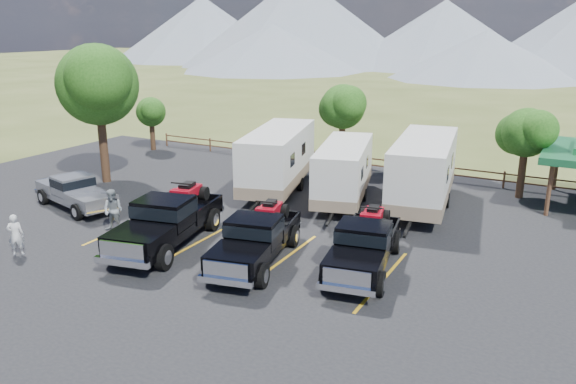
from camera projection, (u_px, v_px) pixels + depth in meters
The scene contains 18 objects.
ground at pixel (178, 290), 19.33m from camera, with size 320.00×320.00×0.00m, color #424C20.
asphalt_lot at pixel (227, 259), 21.85m from camera, with size 44.00×34.00×0.04m, color black.
stall_lines at pixel (241, 249), 22.69m from camera, with size 12.12×5.50×0.01m.
tree_big_nw at pixel (97, 85), 31.05m from camera, with size 5.54×5.18×7.84m.
tree_ne_a at pixel (526, 133), 28.61m from camera, with size 3.11×2.92×4.76m.
tree_north at pixel (343, 107), 35.20m from camera, with size 3.46×3.24×5.25m.
tree_nw_small at pixel (151, 112), 40.17m from camera, with size 2.59×2.43×3.85m.
rail_fence at pixel (399, 166), 33.86m from camera, with size 36.12×0.12×1.00m.
mountain_range at pixel (490, 30), 109.97m from camera, with size 209.00×71.00×20.00m.
rig_left at pixel (168, 219), 22.97m from camera, with size 3.51×7.13×2.28m.
rig_center at pixel (256, 237), 21.32m from camera, with size 3.16×6.40×2.05m.
rig_right at pixel (365, 244), 20.71m from camera, with size 2.96×6.32×2.03m.
trailer_left at pixel (278, 159), 30.29m from camera, with size 4.43×9.65×3.36m.
trailer_center at pixel (344, 172), 28.49m from camera, with size 3.94×8.57×2.99m.
trailer_right at pixel (423, 172), 27.52m from camera, with size 3.75×9.96×3.44m.
pickup_silver at pixel (75, 192), 27.60m from camera, with size 5.74×3.07×1.64m.
person_a at pixel (16, 235), 21.95m from camera, with size 0.61×0.40×1.68m, color silver.
person_b at pixel (113, 211), 24.50m from camera, with size 0.92×0.71×1.89m, color gray.
Camera 1 is at (11.68, -13.66, 8.76)m, focal length 35.00 mm.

